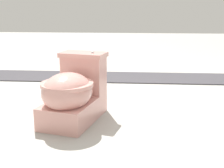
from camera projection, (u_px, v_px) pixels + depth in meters
name	position (u px, v px, depth m)	size (l,w,h in m)	color
ground_plane	(90.00, 109.00, 2.72)	(14.00, 14.00, 0.00)	#A8A59E
gravel_strip	(144.00, 78.00, 3.82)	(0.56, 8.00, 0.01)	#423F44
toilet	(73.00, 93.00, 2.40)	(0.70, 0.51, 0.52)	#E09E93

